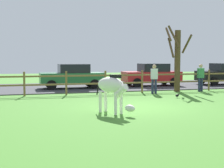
# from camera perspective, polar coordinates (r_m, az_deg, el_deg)

# --- Properties ---
(ground_plane) EXTENTS (60.00, 60.00, 0.00)m
(ground_plane) POSITION_cam_1_polar(r_m,az_deg,el_deg) (13.37, 4.35, -4.00)
(ground_plane) COLOR #47842D
(parking_asphalt) EXTENTS (28.00, 7.40, 0.05)m
(parking_asphalt) POSITION_cam_1_polar(r_m,az_deg,el_deg) (22.27, -3.94, -0.48)
(parking_asphalt) COLOR #38383D
(parking_asphalt) RESTS_ON ground_plane
(paddock_fence) EXTENTS (22.08, 0.11, 1.29)m
(paddock_fence) POSITION_cam_1_polar(r_m,az_deg,el_deg) (18.03, -1.17, 0.61)
(paddock_fence) COLOR brown
(paddock_fence) RESTS_ON ground_plane
(bare_tree) EXTENTS (1.42, 1.38, 3.93)m
(bare_tree) POSITION_cam_1_polar(r_m,az_deg,el_deg) (19.61, 11.44, 4.58)
(bare_tree) COLOR #513A23
(bare_tree) RESTS_ON ground_plane
(zebra) EXTENTS (1.16, 1.75, 1.41)m
(zebra) POSITION_cam_1_polar(r_m,az_deg,el_deg) (11.60, 0.03, -0.70)
(zebra) COLOR white
(zebra) RESTS_ON ground_plane
(crow_on_grass) EXTENTS (0.21, 0.10, 0.20)m
(crow_on_grass) POSITION_cam_1_polar(r_m,az_deg,el_deg) (16.49, 11.49, -2.00)
(crow_on_grass) COLOR black
(crow_on_grass) RESTS_ON ground_plane
(parked_car_red) EXTENTS (4.04, 1.96, 1.56)m
(parked_car_red) POSITION_cam_1_polar(r_m,az_deg,el_deg) (22.92, 7.06, 1.69)
(parked_car_red) COLOR red
(parked_car_red) RESTS_ON parking_asphalt
(parked_car_green) EXTENTS (4.01, 1.89, 1.56)m
(parked_car_green) POSITION_cam_1_polar(r_m,az_deg,el_deg) (20.99, -7.10, 1.43)
(parked_car_green) COLOR #236B38
(parked_car_green) RESTS_ON parking_asphalt
(visitor_left_of_tree) EXTENTS (0.38, 0.26, 1.64)m
(visitor_left_of_tree) POSITION_cam_1_polar(r_m,az_deg,el_deg) (18.21, 7.47, 1.14)
(visitor_left_of_tree) COLOR #232847
(visitor_left_of_tree) RESTS_ON ground_plane
(visitor_right_of_tree) EXTENTS (0.38, 0.25, 1.64)m
(visitor_right_of_tree) POSITION_cam_1_polar(r_m,az_deg,el_deg) (19.92, 15.41, 1.31)
(visitor_right_of_tree) COLOR #232847
(visitor_right_of_tree) RESTS_ON ground_plane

